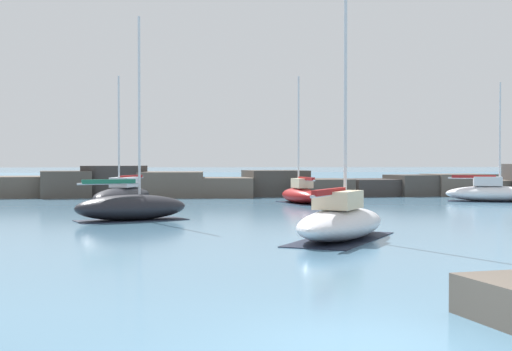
{
  "coord_description": "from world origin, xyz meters",
  "views": [
    {
      "loc": [
        -2.77,
        -10.91,
        2.86
      ],
      "look_at": [
        0.34,
        20.97,
        2.2
      ],
      "focal_mm": 50.0,
      "sensor_mm": 36.0,
      "label": 1
    }
  ],
  "objects_px": {
    "sailboat_moored_2": "(131,207)",
    "mooring_buoy_orange_near": "(337,206)",
    "sailboat_moored_3": "(341,221)",
    "sailboat_moored_7": "(301,194)",
    "sailboat_moored_4": "(492,192)",
    "sailboat_moored_1": "(123,195)"
  },
  "relations": [
    {
      "from": "sailboat_moored_3",
      "to": "sailboat_moored_7",
      "type": "height_order",
      "value": "sailboat_moored_3"
    },
    {
      "from": "sailboat_moored_1",
      "to": "sailboat_moored_3",
      "type": "distance_m",
      "value": 23.37
    },
    {
      "from": "sailboat_moored_2",
      "to": "sailboat_moored_1",
      "type": "bearing_deg",
      "value": 96.9
    },
    {
      "from": "sailboat_moored_7",
      "to": "sailboat_moored_4",
      "type": "bearing_deg",
      "value": 3.17
    },
    {
      "from": "sailboat_moored_1",
      "to": "sailboat_moored_3",
      "type": "relative_size",
      "value": 0.74
    },
    {
      "from": "sailboat_moored_4",
      "to": "mooring_buoy_orange_near",
      "type": "xyz_separation_m",
      "value": [
        -12.77,
        -8.16,
        -0.39
      ]
    },
    {
      "from": "sailboat_moored_2",
      "to": "mooring_buoy_orange_near",
      "type": "xyz_separation_m",
      "value": [
        11.16,
        5.3,
        -0.4
      ]
    },
    {
      "from": "sailboat_moored_1",
      "to": "sailboat_moored_4",
      "type": "distance_m",
      "value": 25.43
    },
    {
      "from": "sailboat_moored_7",
      "to": "mooring_buoy_orange_near",
      "type": "bearing_deg",
      "value": -83.18
    },
    {
      "from": "sailboat_moored_1",
      "to": "sailboat_moored_2",
      "type": "xyz_separation_m",
      "value": [
        1.46,
        -12.09,
        -0.01
      ]
    },
    {
      "from": "sailboat_moored_2",
      "to": "sailboat_moored_3",
      "type": "bearing_deg",
      "value": -48.27
    },
    {
      "from": "sailboat_moored_4",
      "to": "sailboat_moored_7",
      "type": "xyz_separation_m",
      "value": [
        -13.66,
        -0.76,
        -0.02
      ]
    },
    {
      "from": "sailboat_moored_1",
      "to": "sailboat_moored_4",
      "type": "xyz_separation_m",
      "value": [
        25.39,
        1.37,
        -0.01
      ]
    },
    {
      "from": "sailboat_moored_3",
      "to": "sailboat_moored_2",
      "type": "bearing_deg",
      "value": 131.73
    },
    {
      "from": "sailboat_moored_7",
      "to": "sailboat_moored_1",
      "type": "bearing_deg",
      "value": -177.0
    },
    {
      "from": "sailboat_moored_3",
      "to": "sailboat_moored_7",
      "type": "relative_size",
      "value": 1.3
    },
    {
      "from": "mooring_buoy_orange_near",
      "to": "sailboat_moored_7",
      "type": "bearing_deg",
      "value": 96.82
    },
    {
      "from": "mooring_buoy_orange_near",
      "to": "sailboat_moored_1",
      "type": "bearing_deg",
      "value": 151.73
    },
    {
      "from": "sailboat_moored_1",
      "to": "sailboat_moored_7",
      "type": "distance_m",
      "value": 11.75
    },
    {
      "from": "sailboat_moored_4",
      "to": "mooring_buoy_orange_near",
      "type": "relative_size",
      "value": 11.66
    },
    {
      "from": "sailboat_moored_1",
      "to": "mooring_buoy_orange_near",
      "type": "bearing_deg",
      "value": -28.27
    },
    {
      "from": "sailboat_moored_2",
      "to": "sailboat_moored_4",
      "type": "height_order",
      "value": "sailboat_moored_2"
    }
  ]
}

